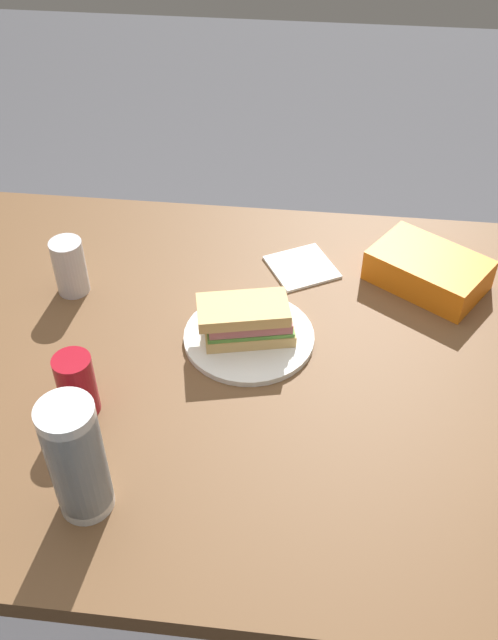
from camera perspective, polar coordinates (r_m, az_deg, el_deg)
The scene contains 9 objects.
ground_plane at distance 1.98m, azimuth -2.54°, elevation -18.94°, with size 8.00×8.00×0.00m, color #4C4C51.
dining_table at distance 1.41m, azimuth -3.38°, elevation -5.19°, with size 1.85×1.03×0.77m.
paper_plate at distance 1.38m, azimuth -0.00°, elevation -1.36°, with size 0.25×0.25×0.01m, color white.
sandwich at distance 1.35m, azimuth -0.15°, elevation 0.02°, with size 0.20×0.13×0.08m.
soda_can_red at distance 1.25m, azimuth -13.61°, elevation -5.07°, with size 0.07×0.07×0.12m, color maroon.
chip_bag at distance 1.54m, azimuth 14.13°, elevation 3.89°, with size 0.23×0.15×0.07m, color orange.
plastic_cup_stack at distance 1.08m, azimuth -13.62°, elevation -10.78°, with size 0.08×0.08×0.22m.
soda_can_silver at distance 1.50m, azimuth -14.14°, elevation 4.15°, with size 0.07×0.07×0.12m, color silver.
paper_napkin at distance 1.56m, azimuth 4.24°, elevation 4.24°, with size 0.13×0.13×0.01m, color white.
Camera 1 is at (-0.19, 0.94, 1.73)m, focal length 40.02 mm.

